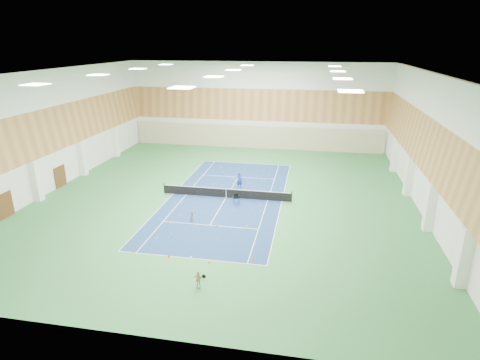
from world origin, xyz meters
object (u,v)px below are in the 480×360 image
tennis_net (226,192)px  child_apron (198,280)px  ball_cart (236,199)px  child_court (192,217)px  coach (239,180)px

tennis_net → child_apron: (1.57, -15.25, 0.03)m
ball_cart → child_court: bearing=-143.4°
coach → child_apron: coach is taller
coach → child_court: (-2.38, -9.00, -0.38)m
tennis_net → coach: 3.06m
coach → child_court: size_ratio=1.75×
tennis_net → ball_cart: tennis_net is taller
ball_cart → tennis_net: bearing=109.9°
child_apron → ball_cart: 13.79m
coach → child_court: 9.31m
child_apron → ball_cart: (-0.29, 13.79, -0.10)m
coach → child_apron: bearing=102.8°
child_court → child_apron: (3.17, -9.19, 0.08)m
tennis_net → child_court: (-1.60, -6.06, -0.05)m
tennis_net → ball_cart: bearing=-48.7°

